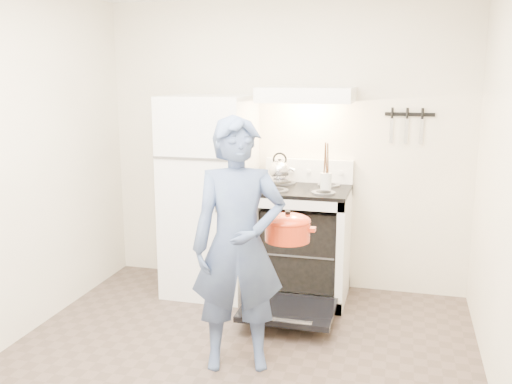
% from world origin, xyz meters
% --- Properties ---
extents(floor, '(3.60, 3.60, 0.00)m').
position_xyz_m(floor, '(0.00, 0.00, 0.00)').
color(floor, '#4D3D36').
rests_on(floor, ground).
extents(back_wall, '(3.20, 0.02, 2.50)m').
position_xyz_m(back_wall, '(0.00, 1.80, 1.25)').
color(back_wall, '#EEE4C9').
rests_on(back_wall, ground).
extents(refrigerator, '(0.70, 0.70, 1.70)m').
position_xyz_m(refrigerator, '(-0.58, 1.45, 0.85)').
color(refrigerator, white).
rests_on(refrigerator, floor).
extents(stove_body, '(0.76, 0.65, 0.92)m').
position_xyz_m(stove_body, '(0.23, 1.48, 0.46)').
color(stove_body, white).
rests_on(stove_body, floor).
extents(cooktop, '(0.76, 0.65, 0.03)m').
position_xyz_m(cooktop, '(0.23, 1.48, 0.94)').
color(cooktop, black).
rests_on(cooktop, stove_body).
extents(backsplash, '(0.76, 0.07, 0.20)m').
position_xyz_m(backsplash, '(0.23, 1.76, 1.05)').
color(backsplash, white).
rests_on(backsplash, cooktop).
extents(oven_door, '(0.70, 0.54, 0.04)m').
position_xyz_m(oven_door, '(0.23, 0.88, 0.12)').
color(oven_door, black).
rests_on(oven_door, floor).
extents(oven_rack, '(0.60, 0.52, 0.01)m').
position_xyz_m(oven_rack, '(0.23, 1.48, 0.44)').
color(oven_rack, slate).
rests_on(oven_rack, stove_body).
extents(range_hood, '(0.76, 0.50, 0.12)m').
position_xyz_m(range_hood, '(0.23, 1.55, 1.71)').
color(range_hood, white).
rests_on(range_hood, back_wall).
extents(knife_strip, '(0.40, 0.02, 0.03)m').
position_xyz_m(knife_strip, '(1.05, 1.79, 1.55)').
color(knife_strip, black).
rests_on(knife_strip, back_wall).
extents(pizza_stone, '(0.35, 0.35, 0.02)m').
position_xyz_m(pizza_stone, '(0.31, 1.57, 0.45)').
color(pizza_stone, '#947257').
rests_on(pizza_stone, oven_rack).
extents(tea_kettle, '(0.22, 0.19, 0.27)m').
position_xyz_m(tea_kettle, '(0.01, 1.58, 1.09)').
color(tea_kettle, silver).
rests_on(tea_kettle, cooktop).
extents(utensil_jar, '(0.10, 0.10, 0.13)m').
position_xyz_m(utensil_jar, '(0.43, 1.34, 1.05)').
color(utensil_jar, silver).
rests_on(utensil_jar, cooktop).
extents(person, '(0.69, 0.56, 1.63)m').
position_xyz_m(person, '(0.04, 0.23, 0.82)').
color(person, navy).
rests_on(person, floor).
extents(dutch_oven, '(0.36, 0.29, 0.24)m').
position_xyz_m(dutch_oven, '(0.31, 0.43, 0.88)').
color(dutch_oven, red).
rests_on(dutch_oven, person).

